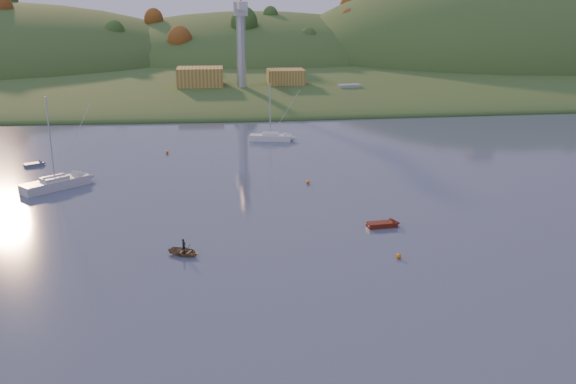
{
  "coord_description": "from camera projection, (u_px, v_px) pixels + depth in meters",
  "views": [
    {
      "loc": [
        -3.46,
        -35.02,
        24.47
      ],
      "look_at": [
        3.62,
        31.1,
        3.76
      ],
      "focal_mm": 40.0,
      "sensor_mm": 36.0,
      "label": 1
    }
  ],
  "objects": [
    {
      "name": "shed_east",
      "position": [
        286.0,
        77.0,
        158.61
      ],
      "size": [
        9.0,
        7.0,
        4.0
      ],
      "primitive_type": "cube",
      "color": "olive",
      "rests_on": "wharf"
    },
    {
      "name": "buoy_3",
      "position": [
        167.0,
        152.0,
        101.71
      ],
      "size": [
        0.5,
        0.5,
        0.5
      ],
      "primitive_type": "sphere",
      "color": "orange",
      "rests_on": "ground"
    },
    {
      "name": "red_tender",
      "position": [
        388.0,
        224.0,
        70.14
      ],
      "size": [
        3.93,
        1.77,
        1.29
      ],
      "rotation": [
        0.0,
        0.0,
        0.13
      ],
      "color": "#56180C",
      "rests_on": "ground"
    },
    {
      "name": "sailboat_near",
      "position": [
        55.0,
        183.0,
        83.48
      ],
      "size": [
        8.33,
        7.7,
        12.14
      ],
      "rotation": [
        0.0,
        0.0,
        0.71
      ],
      "color": "silver",
      "rests_on": "ground"
    },
    {
      "name": "dock_crane",
      "position": [
        241.0,
        26.0,
        148.36
      ],
      "size": [
        3.2,
        28.0,
        20.3
      ],
      "color": "#B7B7BC",
      "rests_on": "wharf"
    },
    {
      "name": "work_vessel",
      "position": [
        349.0,
        93.0,
        155.37
      ],
      "size": [
        13.46,
        6.9,
        3.3
      ],
      "rotation": [
        0.0,
        0.0,
        0.19
      ],
      "color": "slate",
      "rests_on": "ground"
    },
    {
      "name": "hillside_trees",
      "position": [
        229.0,
        68.0,
        216.5
      ],
      "size": [
        280.0,
        50.0,
        32.0
      ],
      "primitive_type": null,
      "color": "#26491A",
      "rests_on": "ground"
    },
    {
      "name": "buoy_0",
      "position": [
        399.0,
        256.0,
        61.65
      ],
      "size": [
        0.5,
        0.5,
        0.5
      ],
      "primitive_type": "sphere",
      "color": "orange",
      "rests_on": "ground"
    },
    {
      "name": "wharf",
      "position": [
        254.0,
        92.0,
        156.85
      ],
      "size": [
        42.0,
        16.0,
        2.4
      ],
      "primitive_type": "cube",
      "color": "slate",
      "rests_on": "ground"
    },
    {
      "name": "sailboat_far",
      "position": [
        270.0,
        137.0,
        110.83
      ],
      "size": [
        7.36,
        3.36,
        9.85
      ],
      "rotation": [
        0.0,
        0.0,
        -0.18
      ],
      "color": "silver",
      "rests_on": "ground"
    },
    {
      "name": "hill_right",
      "position": [
        487.0,
        62.0,
        235.65
      ],
      "size": [
        150.0,
        130.0,
        60.0
      ],
      "primitive_type": "ellipsoid",
      "color": "#274A1D",
      "rests_on": "ground"
    },
    {
      "name": "buoy_2",
      "position": [
        75.0,
        178.0,
        87.48
      ],
      "size": [
        0.5,
        0.5,
        0.5
      ],
      "primitive_type": "sphere",
      "color": "orange",
      "rests_on": "ground"
    },
    {
      "name": "canoe",
      "position": [
        184.0,
        252.0,
        62.49
      ],
      "size": [
        3.89,
        3.58,
        0.66
      ],
      "primitive_type": "imported",
      "rotation": [
        0.0,
        0.0,
        1.03
      ],
      "color": "olive",
      "rests_on": "ground"
    },
    {
      "name": "grey_dinghy",
      "position": [
        38.0,
        164.0,
        94.84
      ],
      "size": [
        3.29,
        2.54,
        1.17
      ],
      "rotation": [
        0.0,
        0.0,
        0.51
      ],
      "color": "slate",
      "rests_on": "ground"
    },
    {
      "name": "paddler",
      "position": [
        184.0,
        248.0,
        62.38
      ],
      "size": [
        0.55,
        0.61,
        1.4
      ],
      "primitive_type": "imported",
      "rotation": [
        0.0,
        0.0,
        1.03
      ],
      "color": "black",
      "rests_on": "ground"
    },
    {
      "name": "buoy_1",
      "position": [
        308.0,
        182.0,
        85.73
      ],
      "size": [
        0.5,
        0.5,
        0.5
      ],
      "primitive_type": "sphere",
      "color": "orange",
      "rests_on": "ground"
    },
    {
      "name": "far_shore",
      "position": [
        227.0,
        56.0,
        259.22
      ],
      "size": [
        620.0,
        220.0,
        1.5
      ],
      "primitive_type": "cube",
      "color": "#274A1D",
      "rests_on": "ground"
    },
    {
      "name": "hill_center",
      "position": [
        254.0,
        61.0,
        241.25
      ],
      "size": [
        140.0,
        120.0,
        36.0
      ],
      "primitive_type": "ellipsoid",
      "color": "#274A1D",
      "rests_on": "ground"
    },
    {
      "name": "shed_west",
      "position": [
        200.0,
        78.0,
        155.4
      ],
      "size": [
        11.0,
        8.0,
        4.8
      ],
      "primitive_type": "cube",
      "color": "olive",
      "rests_on": "wharf"
    },
    {
      "name": "shore_slope",
      "position": [
        230.0,
        76.0,
        197.52
      ],
      "size": [
        640.0,
        150.0,
        7.0
      ],
      "primitive_type": "ellipsoid",
      "color": "#274A1D",
      "rests_on": "ground"
    }
  ]
}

